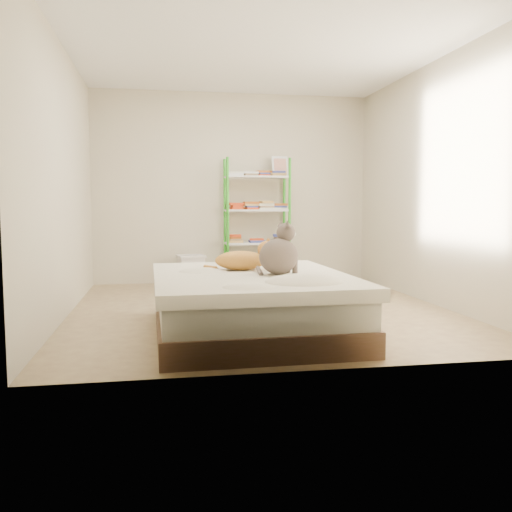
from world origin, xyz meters
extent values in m
cube|color=tan|center=(0.00, 0.00, 0.00)|extent=(3.80, 4.20, 0.01)
cube|color=white|center=(0.00, 0.00, 2.60)|extent=(3.80, 4.20, 0.01)
cube|color=beige|center=(0.00, 2.10, 1.30)|extent=(3.80, 0.01, 2.60)
cube|color=beige|center=(0.00, -2.10, 1.30)|extent=(3.80, 0.01, 2.60)
cube|color=beige|center=(-1.90, 0.00, 1.30)|extent=(0.01, 4.20, 2.60)
cube|color=beige|center=(1.90, 0.00, 1.30)|extent=(0.01, 4.20, 2.60)
cube|color=brown|center=(-0.27, -1.01, 0.10)|extent=(1.57, 1.95, 0.19)
cube|color=silver|center=(-0.27, -1.01, 0.30)|extent=(1.53, 1.89, 0.21)
cube|color=beige|center=(-0.27, -1.01, 0.45)|extent=(1.61, 1.99, 0.10)
cylinder|color=green|center=(-0.12, 1.72, 0.85)|extent=(0.04, 0.04, 1.70)
cylinder|color=green|center=(-0.12, 2.04, 0.85)|extent=(0.04, 0.04, 1.70)
cylinder|color=green|center=(0.72, 1.72, 0.85)|extent=(0.04, 0.04, 1.70)
cylinder|color=green|center=(0.72, 2.04, 0.85)|extent=(0.04, 0.04, 1.70)
cube|color=silver|center=(0.30, 1.88, 0.10)|extent=(0.86, 0.34, 0.02)
cube|color=silver|center=(0.30, 1.88, 0.55)|extent=(0.86, 0.34, 0.02)
cube|color=silver|center=(0.30, 1.88, 1.00)|extent=(0.86, 0.34, 0.02)
cube|color=silver|center=(0.30, 1.88, 1.45)|extent=(0.86, 0.34, 0.02)
cube|color=red|center=(0.00, 1.88, 0.16)|extent=(0.20, 0.16, 0.09)
cube|color=red|center=(0.60, 1.88, 0.16)|extent=(0.20, 0.16, 0.09)
cube|color=red|center=(0.00, 1.88, 0.61)|extent=(0.20, 0.16, 0.09)
cube|color=red|center=(0.30, 1.88, 0.61)|extent=(0.20, 0.16, 0.09)
cube|color=red|center=(0.60, 1.88, 0.61)|extent=(0.20, 0.16, 0.09)
cube|color=red|center=(0.00, 1.88, 1.06)|extent=(0.20, 0.16, 0.09)
cube|color=red|center=(0.20, 1.88, 1.06)|extent=(0.20, 0.16, 0.09)
cube|color=red|center=(0.40, 1.88, 1.06)|extent=(0.20, 0.16, 0.09)
cube|color=red|center=(0.60, 1.88, 1.06)|extent=(0.20, 0.16, 0.09)
cube|color=red|center=(0.00, 1.88, 1.51)|extent=(0.20, 0.16, 0.09)
cube|color=red|center=(0.20, 1.88, 1.51)|extent=(0.20, 0.16, 0.09)
cube|color=red|center=(0.40, 1.88, 1.51)|extent=(0.20, 0.16, 0.09)
cube|color=red|center=(0.60, 1.88, 1.51)|extent=(0.20, 0.16, 0.09)
cube|color=white|center=(0.63, 1.93, 1.60)|extent=(0.22, 0.09, 0.28)
cube|color=red|center=(0.63, 1.92, 1.60)|extent=(0.17, 0.06, 0.21)
cube|color=#A68346|center=(0.10, 0.95, 0.19)|extent=(0.61, 0.52, 0.38)
cube|color=#53248B|center=(0.14, 0.74, 0.18)|extent=(0.32, 0.07, 0.08)
cube|color=#A68346|center=(0.10, 0.74, 0.38)|extent=(0.56, 0.26, 0.12)
cube|color=white|center=(-0.60, 1.85, 0.19)|extent=(0.36, 0.33, 0.37)
cube|color=white|center=(-0.60, 1.85, 0.39)|extent=(0.40, 0.36, 0.03)
camera|label=1|loc=(-1.00, -5.40, 1.06)|focal=38.00mm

